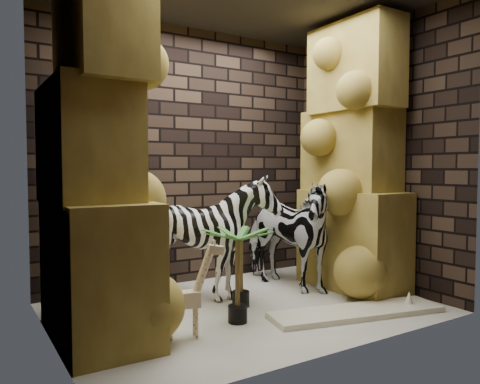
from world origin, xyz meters
TOP-DOWN VIEW (x-y plane):
  - floor at (0.00, 0.00)m, footprint 3.50×3.50m
  - wall_back at (0.00, 1.25)m, footprint 3.50×0.00m
  - wall_front at (0.00, -1.25)m, footprint 3.50×0.00m
  - wall_left at (-1.75, 0.00)m, footprint 0.00×3.00m
  - wall_right at (1.75, 0.00)m, footprint 0.00×3.00m
  - rock_pillar_left at (-1.40, 0.00)m, footprint 0.68×1.30m
  - rock_pillar_right at (1.42, 0.00)m, footprint 0.58×1.25m
  - zebra_right at (0.77, 0.41)m, footprint 0.83×1.30m
  - zebra_left at (-0.14, 0.44)m, footprint 1.05×1.29m
  - giraffe_toy at (-0.85, -0.40)m, footprint 0.43×0.23m
  - palm_front at (-0.00, 0.08)m, footprint 0.36×0.36m
  - palm_back at (-0.27, -0.30)m, footprint 0.36×0.36m
  - surfboard at (0.77, -0.71)m, footprint 1.71×0.77m

SIDE VIEW (x-z plane):
  - floor at x=0.00m, z-range 0.00..0.00m
  - surfboard at x=0.77m, z-range 0.00..0.05m
  - palm_front at x=0.00m, z-range 0.00..0.77m
  - giraffe_toy at x=-0.85m, z-range 0.00..0.80m
  - palm_back at x=-0.27m, z-range 0.00..0.84m
  - zebra_left at x=-0.14m, z-range 0.00..1.17m
  - zebra_right at x=0.77m, z-range 0.00..1.44m
  - wall_back at x=0.00m, z-range -0.25..3.25m
  - wall_front at x=0.00m, z-range -0.25..3.25m
  - wall_left at x=-1.75m, z-range 0.00..3.00m
  - wall_right at x=1.75m, z-range 0.00..3.00m
  - rock_pillar_left at x=-1.40m, z-range 0.00..3.00m
  - rock_pillar_right at x=1.42m, z-range 0.00..3.00m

